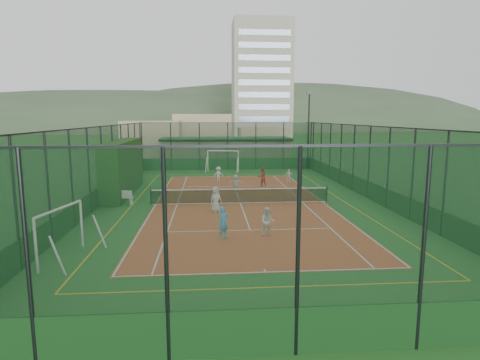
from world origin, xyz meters
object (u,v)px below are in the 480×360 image
object	(u,v)px
apartment_tower	(261,81)
child_far_right	(289,176)
child_far_back	(236,183)
futsal_goal_near	(61,234)
child_near_mid	(223,223)
coach	(262,177)
futsal_goal_far	(223,161)
floodlight_ne	(308,131)
child_far_left	(218,175)
white_bench	(120,197)
clubhouse	(226,151)
child_near_left	(216,199)
child_near_right	(268,222)

from	to	relation	value
apartment_tower	child_far_right	size ratio (longest dim) A/B	25.09
child_far_back	futsal_goal_near	bearing A→B (deg)	63.54
apartment_tower	child_near_mid	distance (m)	91.84
apartment_tower	coach	distance (m)	77.71
futsal_goal_far	coach	distance (m)	9.70
futsal_goal_far	child_far_right	bearing A→B (deg)	-43.73
apartment_tower	child_far_back	bearing A→B (deg)	-98.76
floodlight_ne	child_near_mid	distance (m)	26.52
child_far_right	coach	size ratio (longest dim) A/B	0.75
futsal_goal_far	child_far_left	xyz separation A→B (m)	(-0.64, -7.01, -0.38)
apartment_tower	child_near_mid	bearing A→B (deg)	-98.48
white_bench	futsal_goal_near	world-z (taller)	futsal_goal_near
clubhouse	child_far_left	xyz separation A→B (m)	(-1.22, -13.51, -0.89)
child_near_left	futsal_goal_near	bearing A→B (deg)	-162.33
white_bench	child_far_back	world-z (taller)	child_far_back
floodlight_ne	white_bench	world-z (taller)	floodlight_ne
futsal_goal_far	child_near_mid	size ratio (longest dim) A/B	2.16
futsal_goal_near	child_far_back	bearing A→B (deg)	-16.95
apartment_tower	child_near_right	distance (m)	91.27
clubhouse	child_far_left	world-z (taller)	clubhouse
apartment_tower	child_far_right	bearing A→B (deg)	-95.55
coach	child_near_left	bearing A→B (deg)	43.36
clubhouse	futsal_goal_far	xyz separation A→B (m)	(-0.58, -6.50, -0.51)
child_near_left	child_near_mid	distance (m)	5.43
futsal_goal_far	child_near_mid	xyz separation A→B (m)	(-0.81, -23.24, -0.29)
child_near_right	futsal_goal_near	bearing A→B (deg)	-155.44
child_far_left	child_far_right	world-z (taller)	child_far_left
clubhouse	child_far_right	distance (m)	15.09
apartment_tower	futsal_goal_near	size ratio (longest dim) A/B	9.43
clubhouse	child_near_left	world-z (taller)	clubhouse
white_bench	child_far_right	xyz separation A→B (m)	(12.58, 7.45, 0.12)
child_near_left	child_near_mid	bearing A→B (deg)	-119.90
coach	child_near_right	bearing A→B (deg)	61.41
floodlight_ne	child_near_left	world-z (taller)	floodlight_ne
child_near_right	white_bench	bearing A→B (deg)	146.77
white_bench	floodlight_ne	bearing A→B (deg)	57.40
clubhouse	child_near_mid	distance (m)	29.78
floodlight_ne	apartment_tower	bearing A→B (deg)	87.02
child_far_right	child_far_back	distance (m)	6.15
futsal_goal_near	coach	xyz separation A→B (m)	(10.16, 16.08, -0.22)
futsal_goal_near	child_near_right	size ratio (longest dim) A/B	2.28
coach	child_far_right	bearing A→B (deg)	-171.64
child_near_right	apartment_tower	bearing A→B (deg)	91.68
apartment_tower	white_bench	size ratio (longest dim) A/B	17.16
floodlight_ne	child_far_left	distance (m)	13.19
floodlight_ne	child_far_back	size ratio (longest dim) A/B	6.16
apartment_tower	child_near_right	xyz separation A→B (m)	(-11.28, -89.43, -14.29)
child_near_left	child_far_back	xyz separation A→B (m)	(1.60, 6.20, -0.09)
child_near_left	apartment_tower	bearing A→B (deg)	48.29
futsal_goal_far	futsal_goal_near	bearing A→B (deg)	-94.43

